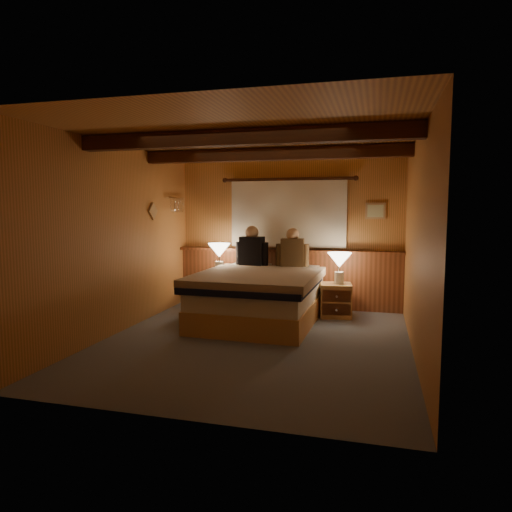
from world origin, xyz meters
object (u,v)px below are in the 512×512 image
(person_left, at_px, (252,249))
(person_right, at_px, (292,251))
(lamp_right, at_px, (339,262))
(nightstand_left, at_px, (217,291))
(duffel_bag, at_px, (204,308))
(bed, at_px, (260,296))
(lamp_left, at_px, (219,252))
(nightstand_right, at_px, (336,300))

(person_left, height_order, person_right, person_left)
(lamp_right, height_order, person_left, person_left)
(nightstand_left, xyz_separation_m, duffel_bag, (0.07, -0.75, -0.11))
(bed, distance_m, lamp_left, 1.21)
(nightstand_left, bearing_deg, nightstand_right, -14.47)
(bed, bearing_deg, duffel_bag, -172.73)
(nightstand_right, xyz_separation_m, person_right, (-0.68, 0.16, 0.70))
(nightstand_right, height_order, lamp_right, lamp_right)
(nightstand_left, height_order, lamp_right, lamp_right)
(person_left, distance_m, duffel_bag, 1.23)
(duffel_bag, bearing_deg, person_right, 30.11)
(bed, distance_m, person_left, 0.99)
(duffel_bag, bearing_deg, lamp_left, 86.80)
(nightstand_left, distance_m, duffel_bag, 0.76)
(lamp_left, relative_size, duffel_bag, 0.79)
(person_right, bearing_deg, lamp_right, -16.76)
(bed, height_order, person_right, person_right)
(person_left, distance_m, person_right, 0.64)
(person_right, bearing_deg, lamp_left, 177.96)
(lamp_right, bearing_deg, nightstand_left, 177.87)
(bed, relative_size, person_right, 3.45)
(nightstand_left, xyz_separation_m, person_right, (1.19, 0.08, 0.66))
(bed, xyz_separation_m, person_right, (0.32, 0.75, 0.58))
(nightstand_right, bearing_deg, duffel_bag, -167.67)
(person_left, bearing_deg, lamp_right, -1.75)
(nightstand_left, height_order, duffel_bag, nightstand_left)
(bed, relative_size, person_left, 3.30)
(person_left, relative_size, person_right, 1.05)
(lamp_right, height_order, duffel_bag, lamp_right)
(duffel_bag, bearing_deg, person_left, 52.85)
(nightstand_right, height_order, lamp_left, lamp_left)
(bed, relative_size, duffel_bag, 3.61)
(person_right, distance_m, duffel_bag, 1.59)
(nightstand_right, height_order, person_left, person_left)
(nightstand_left, height_order, lamp_left, lamp_left)
(lamp_left, xyz_separation_m, duffel_bag, (0.04, -0.77, -0.73))
(bed, height_order, lamp_left, lamp_left)
(nightstand_right, bearing_deg, person_right, 158.62)
(lamp_right, bearing_deg, duffel_bag, -159.95)
(nightstand_right, relative_size, lamp_left, 1.07)
(lamp_left, distance_m, duffel_bag, 1.06)
(bed, xyz_separation_m, duffel_bag, (-0.80, -0.08, -0.19))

